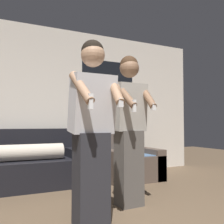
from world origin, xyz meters
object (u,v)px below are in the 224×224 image
person_right (129,126)px  person_left (92,129)px  armchair (127,161)px  couch (27,166)px

person_right → person_left: bearing=-149.1°
person_left → armchair: bearing=51.6°
person_left → couch: bearing=98.9°
armchair → person_right: person_right is taller
person_right → armchair: bearing=61.3°
armchair → person_right: (-0.74, -1.34, 0.62)m
armchair → person_right: 1.65m
couch → person_right: bearing=-58.8°
person_right → couch: bearing=121.2°
couch → person_left: (0.30, -1.90, 0.60)m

